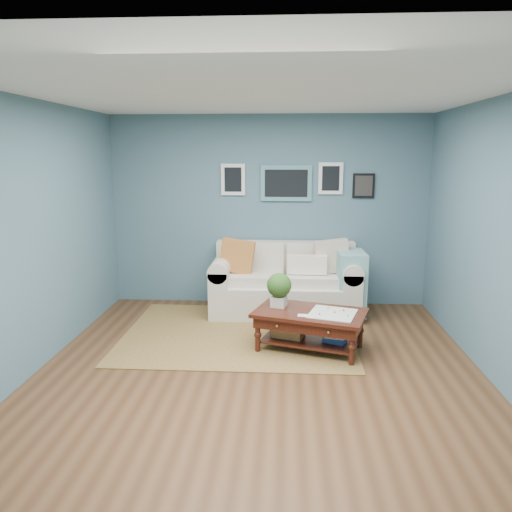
{
  "coord_description": "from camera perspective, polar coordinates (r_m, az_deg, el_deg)",
  "views": [
    {
      "loc": [
        0.25,
        -4.61,
        2.17
      ],
      "look_at": [
        -0.09,
        1.0,
        1.0
      ],
      "focal_mm": 35.0,
      "sensor_mm": 36.0,
      "label": 1
    }
  ],
  "objects": [
    {
      "name": "room_shell",
      "position": [
        4.75,
        0.47,
        1.89
      ],
      "size": [
        5.0,
        5.02,
        2.7
      ],
      "color": "brown",
      "rests_on": "ground"
    },
    {
      "name": "area_rug",
      "position": [
        6.17,
        -2.02,
        -8.82
      ],
      "size": [
        2.75,
        2.2,
        0.01
      ],
      "primitive_type": "cube",
      "color": "brown",
      "rests_on": "ground"
    },
    {
      "name": "loveseat",
      "position": [
        6.87,
        4.07,
        -3.01
      ],
      "size": [
        2.05,
        0.93,
        1.05
      ],
      "color": "#EFE6CD",
      "rests_on": "ground"
    },
    {
      "name": "coffee_table",
      "position": [
        5.63,
        5.57,
        -6.96
      ],
      "size": [
        1.35,
        1.02,
        0.84
      ],
      "rotation": [
        0.0,
        0.0,
        -0.3
      ],
      "color": "black",
      "rests_on": "ground"
    }
  ]
}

